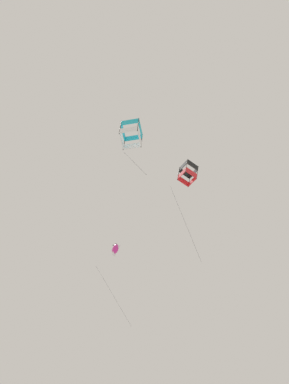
# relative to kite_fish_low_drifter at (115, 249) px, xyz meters

# --- Properties ---
(kite_fish_low_drifter) EXTENTS (2.96, 2.39, 7.43)m
(kite_fish_low_drifter) POSITION_rel_kite_fish_low_drifter_xyz_m (0.00, 0.00, 0.00)
(kite_fish_low_drifter) COLOR #DB2D93
(kite_box_far_centre) EXTENTS (2.36, 2.19, 8.70)m
(kite_box_far_centre) POSITION_rel_kite_fish_low_drifter_xyz_m (-8.81, 5.42, 0.63)
(kite_box_far_centre) COLOR black
(kite_box_near_left) EXTENTS (1.48, 1.70, 4.43)m
(kite_box_near_left) POSITION_rel_kite_fish_low_drifter_xyz_m (-8.10, 14.33, -4.41)
(kite_box_near_left) COLOR #1EB2C6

